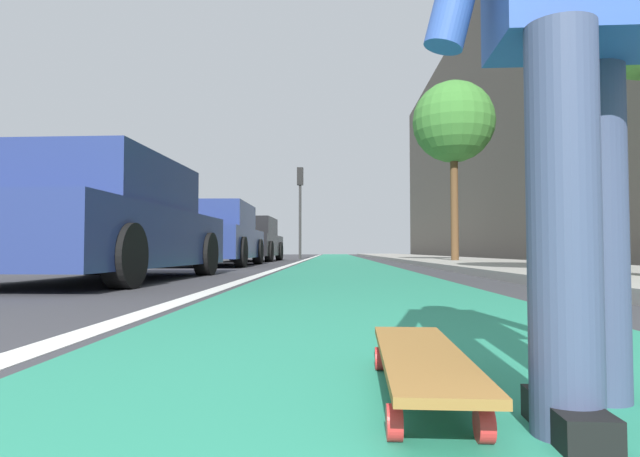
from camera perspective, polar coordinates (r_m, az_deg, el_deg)
The scene contains 11 objects.
ground_plane at distance 10.44m, azimuth 2.63°, elevation -4.40°, with size 80.00×80.00×0.00m, color #38383D.
bike_lane_paint at distance 24.43m, azimuth 1.94°, elevation -3.25°, with size 56.00×2.33×0.00m, color #288466.
lane_stripe_white at distance 20.46m, azimuth -1.65°, elevation -3.41°, with size 52.00×0.16×0.01m, color silver.
sidewalk_curb at distance 18.78m, azimuth 12.55°, elevation -3.28°, with size 52.00×3.20×0.11m, color #9E9B93.
building_facade at distance 24.02m, azimuth 18.10°, elevation 10.41°, with size 40.00×1.20×11.28m, color #5C544B.
skateboard at distance 1.37m, azimuth 10.71°, elevation -13.77°, with size 0.85×0.24×0.11m.
parked_car_near at distance 6.97m, azimuth -22.24°, elevation 0.59°, with size 4.56×2.06×1.48m.
parked_car_mid at distance 12.97m, azimuth -11.29°, elevation -0.77°, with size 4.44×1.95×1.49m.
parked_car_far at distance 18.48m, azimuth -7.62°, elevation -1.26°, with size 4.29×2.04×1.50m.
traffic_light at distance 24.02m, azimuth -2.16°, elevation 3.58°, with size 0.33×0.28×4.14m.
street_tree_mid at distance 14.80m, azimuth 14.20°, elevation 11.00°, with size 2.17×2.17×4.89m.
Camera 1 is at (-0.43, 0.22, 0.37)m, focal length 29.67 mm.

